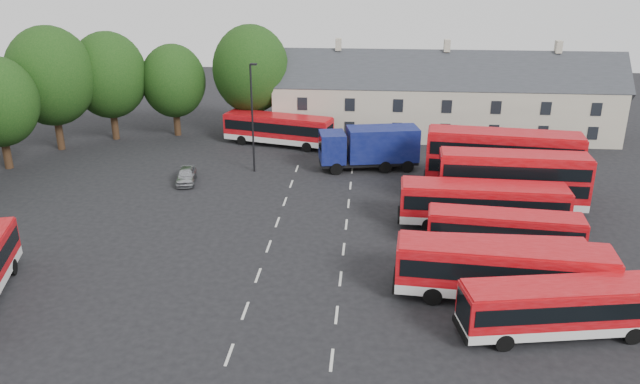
{
  "coord_description": "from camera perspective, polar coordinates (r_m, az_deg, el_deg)",
  "views": [
    {
      "loc": [
        6.51,
        -34.95,
        18.28
      ],
      "look_at": [
        3.05,
        6.62,
        2.2
      ],
      "focal_mm": 35.0,
      "sensor_mm": 36.0,
      "label": 1
    }
  ],
  "objects": [
    {
      "name": "ground",
      "position": [
        39.98,
        -5.18,
        -6.23
      ],
      "size": [
        140.0,
        140.0,
        0.0
      ],
      "primitive_type": "plane",
      "color": "black",
      "rests_on": "ground"
    },
    {
      "name": "lane_markings",
      "position": [
        41.42,
        -1.29,
        -5.11
      ],
      "size": [
        5.15,
        33.8,
        0.01
      ],
      "color": "beige",
      "rests_on": "ground"
    },
    {
      "name": "treeline",
      "position": [
        61.86,
        -21.74,
        8.8
      ],
      "size": [
        29.92,
        32.59,
        12.01
      ],
      "color": "black",
      "rests_on": "ground"
    },
    {
      "name": "terrace_houses",
      "position": [
        66.95,
        11.19,
        8.25
      ],
      "size": [
        35.7,
        7.13,
        10.06
      ],
      "color": "beige",
      "rests_on": "ground"
    },
    {
      "name": "bus_row_a",
      "position": [
        34.01,
        21.34,
        -9.61
      ],
      "size": [
        10.55,
        4.09,
        2.91
      ],
      "rotation": [
        0.0,
        0.0,
        0.17
      ],
      "color": "silver",
      "rests_on": "ground"
    },
    {
      "name": "bus_row_b",
      "position": [
        36.14,
        16.36,
        -6.65
      ],
      "size": [
        11.87,
        3.58,
        3.31
      ],
      "rotation": [
        0.0,
        0.0,
        -0.08
      ],
      "color": "silver",
      "rests_on": "ground"
    },
    {
      "name": "bus_row_c",
      "position": [
        37.31,
        15.74,
        -6.06
      ],
      "size": [
        10.39,
        2.44,
        2.94
      ],
      "rotation": [
        0.0,
        0.0,
        0.0
      ],
      "color": "silver",
      "rests_on": "ground"
    },
    {
      "name": "bus_row_d",
      "position": [
        41.82,
        16.51,
        -3.27
      ],
      "size": [
        9.92,
        3.14,
        2.76
      ],
      "rotation": [
        0.0,
        0.0,
        -0.09
      ],
      "color": "silver",
      "rests_on": "ground"
    },
    {
      "name": "bus_row_e",
      "position": [
        45.06,
        14.68,
        -0.89
      ],
      "size": [
        11.57,
        3.08,
        3.25
      ],
      "rotation": [
        0.0,
        0.0,
        -0.04
      ],
      "color": "silver",
      "rests_on": "ground"
    },
    {
      "name": "bus_dd_south",
      "position": [
        48.69,
        17.21,
        1.24
      ],
      "size": [
        10.99,
        2.99,
        4.47
      ],
      "rotation": [
        0.0,
        0.0,
        -0.04
      ],
      "color": "silver",
      "rests_on": "ground"
    },
    {
      "name": "bus_dd_north",
      "position": [
        52.43,
        16.36,
        3.06
      ],
      "size": [
        12.34,
        4.15,
        4.96
      ],
      "rotation": [
        0.0,
        0.0,
        -0.12
      ],
      "color": "silver",
      "rests_on": "ground"
    },
    {
      "name": "bus_north",
      "position": [
        62.94,
        -3.85,
        5.92
      ],
      "size": [
        11.28,
        5.23,
        3.11
      ],
      "rotation": [
        0.0,
        0.0,
        -0.26
      ],
      "color": "silver",
      "rests_on": "ground"
    },
    {
      "name": "box_truck",
      "position": [
        55.8,
        4.61,
        4.2
      ],
      "size": [
        9.06,
        4.32,
        3.81
      ],
      "rotation": [
        0.0,
        0.0,
        0.19
      ],
      "color": "black",
      "rests_on": "ground"
    },
    {
      "name": "silver_car",
      "position": [
        53.9,
        -12.13,
        1.51
      ],
      "size": [
        2.21,
        4.07,
        1.31
      ],
      "primitive_type": "imported",
      "rotation": [
        0.0,
        0.0,
        0.18
      ],
      "color": "#A2A5AA",
      "rests_on": "ground"
    },
    {
      "name": "lamppost",
      "position": [
        54.53,
        -6.19,
        6.99
      ],
      "size": [
        0.66,
        0.27,
        9.59
      ],
      "rotation": [
        0.0,
        0.0,
        -0.06
      ],
      "color": "black",
      "rests_on": "ground"
    }
  ]
}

